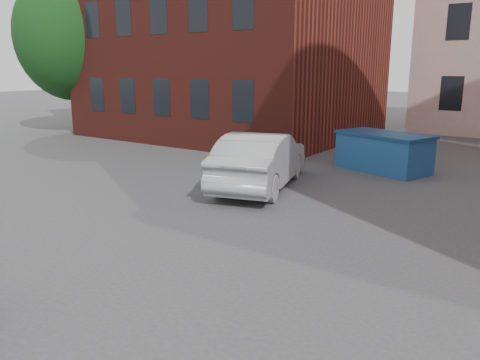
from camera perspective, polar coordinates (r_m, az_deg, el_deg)
The scene contains 5 objects.
ground at distance 8.12m, azimuth -2.55°, elevation -9.43°, with size 120.00×120.00×0.00m, color #38383A.
far_building at distance 37.20m, azimuth -6.73°, elevation 14.69°, with size 6.00×6.00×8.00m, color maroon.
tree at distance 25.48m, azimuth -20.08°, elevation 17.24°, with size 5.28×5.28×8.30m.
dumpster at distance 15.38m, azimuth 17.05°, elevation 3.31°, with size 3.17×2.33×1.19m.
silver_car at distance 12.62m, azimuth 2.51°, elevation 2.46°, with size 1.58×4.54×1.50m, color #9B9DA1.
Camera 1 is at (4.56, -5.93, 3.16)m, focal length 35.00 mm.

